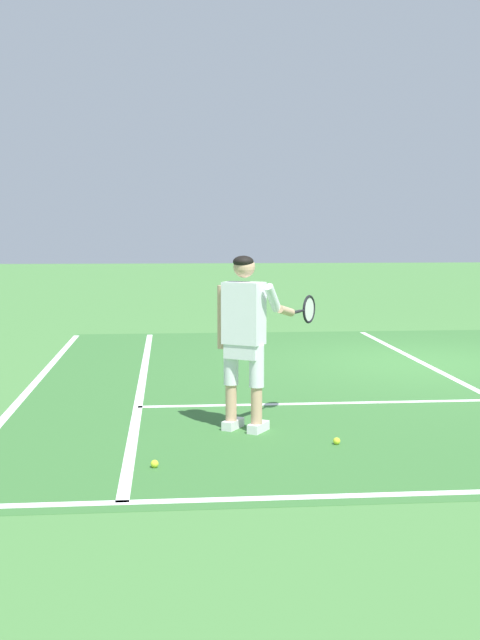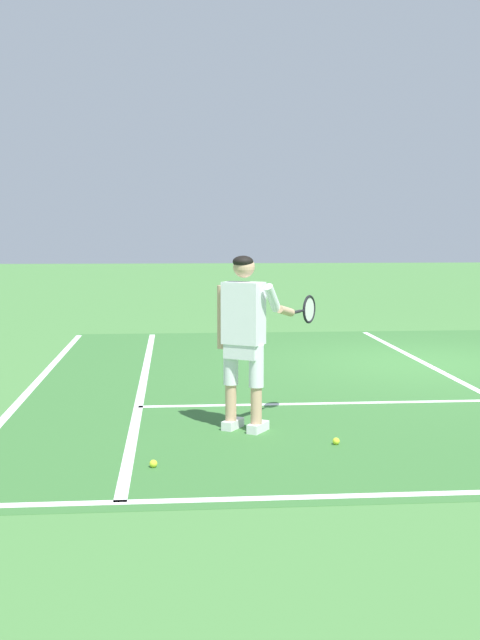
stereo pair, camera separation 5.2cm
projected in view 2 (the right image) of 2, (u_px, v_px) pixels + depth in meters
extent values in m
plane|color=#477F3D|center=(423.00, 363.00, 12.00)|extent=(80.00, 80.00, 0.00)
cube|color=#387033|center=(449.00, 376.00, 10.87)|extent=(10.98, 10.00, 0.00)
cube|color=white|center=(414.00, 358.00, 12.46)|extent=(0.10, 6.40, 0.01)
cube|color=white|center=(143.00, 381.00, 10.53)|extent=(0.10, 9.60, 0.01)
cube|color=white|center=(37.00, 382.00, 10.41)|extent=(0.10, 9.60, 0.01)
cube|color=white|center=(233.00, 424.00, 7.96)|extent=(0.24, 0.29, 0.09)
cube|color=white|center=(258.00, 427.00, 7.83)|extent=(0.24, 0.29, 0.09)
cylinder|color=tan|center=(231.00, 402.00, 7.90)|extent=(0.11, 0.11, 0.36)
cylinder|color=silver|center=(231.00, 364.00, 7.86)|extent=(0.14, 0.14, 0.41)
cylinder|color=tan|center=(256.00, 405.00, 7.77)|extent=(0.11, 0.11, 0.36)
cylinder|color=silver|center=(256.00, 366.00, 7.73)|extent=(0.14, 0.14, 0.41)
cube|color=silver|center=(243.00, 348.00, 7.77)|extent=(0.39, 0.35, 0.20)
cube|color=white|center=(243.00, 313.00, 7.74)|extent=(0.44, 0.39, 0.60)
cylinder|color=tan|center=(222.00, 317.00, 7.85)|extent=(0.09, 0.09, 0.62)
cylinder|color=white|center=(272.00, 298.00, 7.68)|extent=(0.22, 0.27, 0.29)
cylinder|color=tan|center=(285.00, 311.00, 7.86)|extent=(0.22, 0.29, 0.14)
sphere|color=tan|center=(244.00, 267.00, 7.70)|extent=(0.21, 0.21, 0.21)
ellipsoid|color=black|center=(243.00, 262.00, 7.67)|extent=(0.28, 0.28, 0.12)
cylinder|color=#232326|center=(296.00, 312.00, 8.05)|extent=(0.14, 0.19, 0.03)
cylinder|color=black|center=(302.00, 311.00, 8.18)|extent=(0.07, 0.10, 0.02)
torus|color=black|center=(309.00, 309.00, 8.34)|extent=(0.18, 0.26, 0.30)
cylinder|color=silver|center=(309.00, 309.00, 8.34)|extent=(0.14, 0.21, 0.25)
sphere|color=#CCE02D|center=(336.00, 441.00, 7.35)|extent=(0.07, 0.07, 0.07)
sphere|color=#CCE02D|center=(153.00, 464.00, 6.63)|extent=(0.07, 0.07, 0.07)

